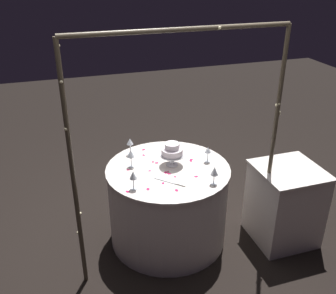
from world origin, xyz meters
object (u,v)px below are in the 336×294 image
main_table (168,204)px  wine_glass_0 (130,142)px  wine_glass_3 (131,154)px  wine_glass_1 (133,176)px  side_table (284,204)px  wine_glass_2 (214,172)px  decorative_arch (181,126)px  tiered_cake (172,151)px  cake_knife (172,182)px  wine_glass_4 (208,151)px

main_table → wine_glass_0: (0.26, -0.37, 0.52)m
main_table → wine_glass_3: wine_glass_3 is taller
wine_glass_1 → side_table: bearing=176.3°
main_table → wine_glass_0: bearing=-54.8°
wine_glass_0 → side_table: bearing=151.8°
main_table → wine_glass_3: bearing=-23.0°
wine_glass_2 → decorative_arch: bearing=-9.3°
main_table → wine_glass_0: size_ratio=6.74×
decorative_arch → tiered_cake: decorative_arch is taller
wine_glass_3 → decorative_arch: bearing=124.1°
wine_glass_1 → cake_knife: (-0.33, 0.01, -0.12)m
tiered_cake → main_table: bearing=40.2°
wine_glass_3 → side_table: bearing=161.2°
wine_glass_4 → cake_knife: bearing=30.5°
wine_glass_4 → decorative_arch: bearing=40.8°
side_table → wine_glass_0: wine_glass_0 is taller
tiered_cake → decorative_arch: bearing=82.0°
decorative_arch → main_table: size_ratio=1.83×
wine_glass_1 → wine_glass_2: 0.67m
decorative_arch → tiered_cake: 0.56m
side_table → wine_glass_3: wine_glass_3 is taller
wine_glass_0 → cake_knife: bearing=109.2°
decorative_arch → tiered_cake: size_ratio=9.37×
main_table → wine_glass_2: size_ratio=6.94×
side_table → cake_knife: bearing=-4.5°
wine_glass_3 → wine_glass_2: bearing=139.6°
tiered_cake → side_table: bearing=159.3°
decorative_arch → wine_glass_2: decorative_arch is taller
tiered_cake → wine_glass_3: (0.36, -0.09, -0.02)m
wine_glass_1 → wine_glass_4: size_ratio=1.12×
main_table → wine_glass_4: 0.64m
wine_glass_0 → wine_glass_3: size_ratio=0.99×
wine_glass_0 → wine_glass_2: bearing=126.3°
tiered_cake → wine_glass_3: 0.37m
main_table → wine_glass_1: 0.68m
wine_glass_0 → wine_glass_1: same height
side_table → wine_glass_3: (1.37, -0.47, 0.52)m
decorative_arch → cake_knife: decorative_arch is taller
wine_glass_1 → wine_glass_2: (-0.66, 0.13, -0.01)m
wine_glass_0 → cake_knife: size_ratio=0.74×
side_table → wine_glass_4: wine_glass_4 is taller
side_table → wine_glass_1: bearing=-3.7°
wine_glass_2 → cake_knife: size_ratio=0.72×
decorative_arch → wine_glass_2: 0.52m
main_table → wine_glass_3: size_ratio=6.67×
main_table → wine_glass_4: size_ratio=7.54×
side_table → wine_glass_4: bearing=-27.1°
decorative_arch → wine_glass_3: 0.70m
wine_glass_1 → tiered_cake: bearing=-146.0°
decorative_arch → wine_glass_1: (0.38, -0.08, -0.43)m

